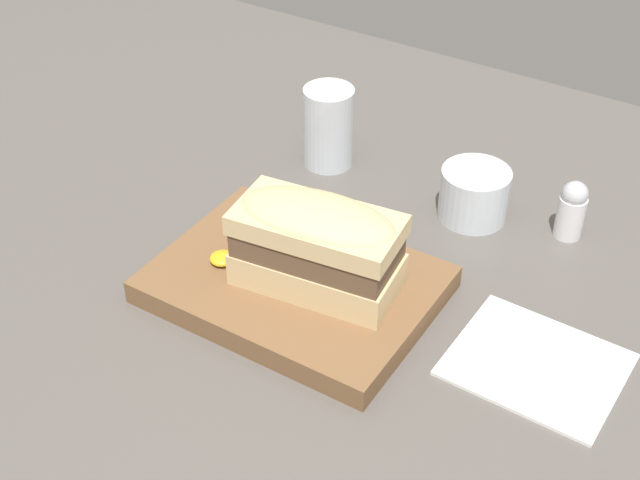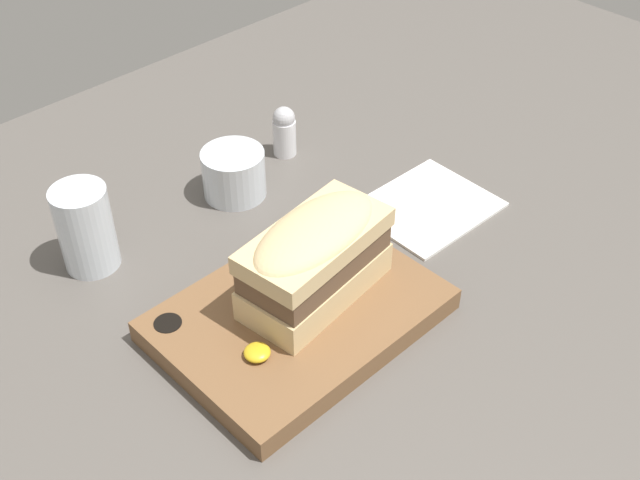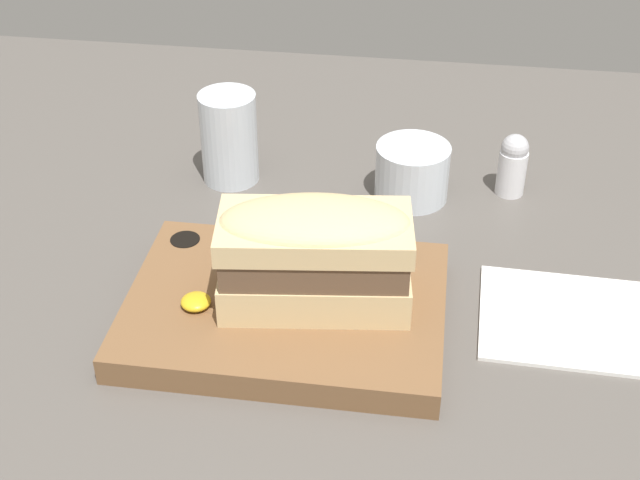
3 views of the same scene
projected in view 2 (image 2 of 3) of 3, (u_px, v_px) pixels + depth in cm
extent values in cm
cube|color=#56514C|center=(314.00, 329.00, 86.89)|extent=(186.33, 121.40, 2.00)
cube|color=brown|center=(299.00, 315.00, 85.24)|extent=(28.61, 20.94, 2.64)
cylinder|color=black|center=(168.00, 327.00, 82.87)|extent=(2.93, 2.93, 1.32)
cube|color=#DBBC84|center=(315.00, 281.00, 84.74)|extent=(17.50, 10.13, 3.62)
cube|color=brown|center=(315.00, 258.00, 82.69)|extent=(16.80, 9.73, 2.73)
cube|color=#DBBC84|center=(315.00, 240.00, 81.11)|extent=(17.50, 10.13, 2.17)
ellipsoid|color=#DBBC84|center=(315.00, 233.00, 80.53)|extent=(17.15, 9.93, 3.26)
ellipsoid|color=gold|center=(257.00, 352.00, 78.71)|extent=(2.68, 2.68, 1.07)
cylinder|color=silver|center=(86.00, 228.00, 90.22)|extent=(6.37, 6.37, 10.45)
cylinder|color=silver|center=(90.00, 246.00, 91.95)|extent=(5.61, 5.61, 4.70)
cylinder|color=silver|center=(234.00, 174.00, 101.96)|extent=(8.10, 8.10, 6.24)
cylinder|color=#33050F|center=(234.00, 177.00, 102.29)|extent=(7.29, 7.29, 4.82)
cube|color=white|center=(427.00, 206.00, 101.49)|extent=(16.35, 13.87, 0.40)
cylinder|color=white|center=(285.00, 137.00, 109.39)|extent=(3.17, 3.17, 5.14)
sphere|color=#B7B7BC|center=(284.00, 118.00, 107.37)|extent=(3.01, 3.01, 3.01)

